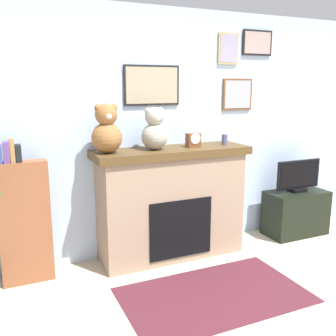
% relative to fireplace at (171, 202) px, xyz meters
% --- Properties ---
extents(back_wall, '(5.20, 0.15, 2.60)m').
position_rel_fireplace_xyz_m(back_wall, '(0.23, 0.29, 0.71)').
color(back_wall, '#B0CAEC').
rests_on(back_wall, ground_plane).
extents(fireplace, '(1.64, 0.53, 1.18)m').
position_rel_fireplace_xyz_m(fireplace, '(0.00, 0.00, 0.00)').
color(fireplace, gray).
rests_on(fireplace, ground_plane).
extents(bookshelf, '(0.46, 0.16, 1.36)m').
position_rel_fireplace_xyz_m(bookshelf, '(-1.47, 0.04, 0.01)').
color(bookshelf, brown).
rests_on(bookshelf, ground_plane).
extents(tv_stand, '(0.76, 0.40, 0.54)m').
position_rel_fireplace_xyz_m(tv_stand, '(1.66, -0.06, -0.32)').
color(tv_stand, black).
rests_on(tv_stand, ground_plane).
extents(television, '(0.62, 0.14, 0.39)m').
position_rel_fireplace_xyz_m(television, '(1.66, -0.07, 0.14)').
color(television, black).
rests_on(television, tv_stand).
extents(area_rug, '(1.62, 0.96, 0.01)m').
position_rel_fireplace_xyz_m(area_rug, '(0.00, -0.91, -0.59)').
color(area_rug, '#491D27').
rests_on(area_rug, ground_plane).
extents(candle_jar, '(0.06, 0.06, 0.11)m').
position_rel_fireplace_xyz_m(candle_jar, '(0.63, -0.02, 0.64)').
color(candle_jar, '#4C517A').
rests_on(candle_jar, fireplace).
extents(mantel_clock, '(0.14, 0.10, 0.15)m').
position_rel_fireplace_xyz_m(mantel_clock, '(0.24, -0.02, 0.66)').
color(mantel_clock, brown).
rests_on(mantel_clock, fireplace).
extents(teddy_bear_cream, '(0.29, 0.29, 0.47)m').
position_rel_fireplace_xyz_m(teddy_bear_cream, '(-0.68, -0.02, 0.79)').
color(teddy_bear_cream, '#8F5D33').
rests_on(teddy_bear_cream, fireplace).
extents(teddy_bear_brown, '(0.26, 0.26, 0.42)m').
position_rel_fireplace_xyz_m(teddy_bear_brown, '(-0.20, -0.02, 0.77)').
color(teddy_bear_brown, '#A09B8E').
rests_on(teddy_bear_brown, fireplace).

